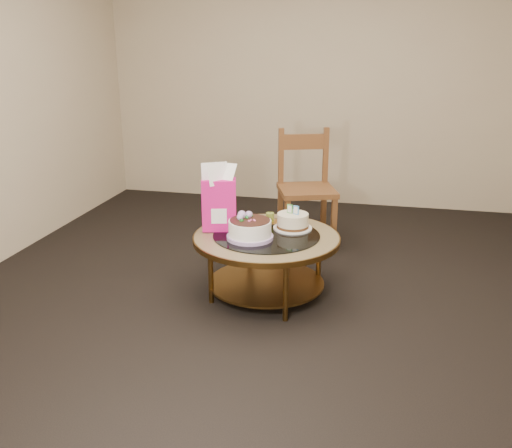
% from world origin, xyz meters
% --- Properties ---
extents(ground, '(5.00, 5.00, 0.00)m').
position_xyz_m(ground, '(0.00, 0.00, 0.00)').
color(ground, black).
rests_on(ground, ground).
extents(room_walls, '(4.52, 5.02, 2.61)m').
position_xyz_m(room_walls, '(0.00, 0.00, 1.54)').
color(room_walls, '#C4B494').
rests_on(room_walls, ground).
extents(coffee_table, '(1.02, 1.02, 0.46)m').
position_xyz_m(coffee_table, '(0.00, -0.00, 0.38)').
color(coffee_table, brown).
rests_on(coffee_table, ground).
extents(decorated_cake, '(0.32, 0.32, 0.18)m').
position_xyz_m(decorated_cake, '(-0.09, -0.10, 0.52)').
color(decorated_cake, '#B696D4').
rests_on(decorated_cake, coffee_table).
extents(cream_cake, '(0.28, 0.28, 0.18)m').
position_xyz_m(cream_cake, '(0.16, 0.17, 0.51)').
color(cream_cake, white).
rests_on(cream_cake, coffee_table).
extents(gift_bag, '(0.26, 0.21, 0.47)m').
position_xyz_m(gift_bag, '(-0.35, 0.04, 0.69)').
color(gift_bag, '#F11680').
rests_on(gift_bag, coffee_table).
extents(pillar_candle, '(0.13, 0.13, 0.09)m').
position_xyz_m(pillar_candle, '(-0.03, 0.25, 0.49)').
color(pillar_candle, '#ECD061').
rests_on(pillar_candle, coffee_table).
extents(dining_chair, '(0.59, 0.59, 1.01)m').
position_xyz_m(dining_chair, '(0.11, 1.13, 0.51)').
color(dining_chair, brown).
rests_on(dining_chair, ground).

